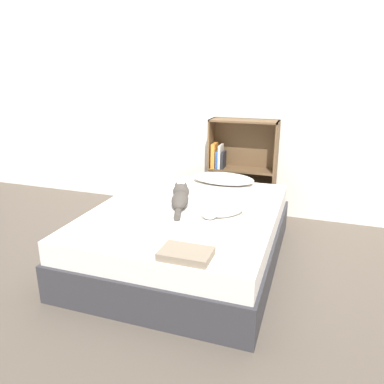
{
  "coord_description": "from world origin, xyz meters",
  "views": [
    {
      "loc": [
        1.0,
        -2.78,
        1.61
      ],
      "look_at": [
        0.0,
        0.15,
        0.57
      ],
      "focal_mm": 35.0,
      "sensor_mm": 36.0,
      "label": 1
    }
  ],
  "objects_px": {
    "cat_dark": "(180,198)",
    "bed": "(187,234)",
    "cat_light": "(222,209)",
    "pillow": "(223,179)",
    "bookshelf": "(241,167)"
  },
  "relations": [
    {
      "from": "cat_dark",
      "to": "bookshelf",
      "type": "distance_m",
      "value": 1.16
    },
    {
      "from": "pillow",
      "to": "bookshelf",
      "type": "distance_m",
      "value": 0.42
    },
    {
      "from": "bed",
      "to": "bookshelf",
      "type": "bearing_deg",
      "value": 80.06
    },
    {
      "from": "cat_light",
      "to": "pillow",
      "type": "bearing_deg",
      "value": -116.28
    },
    {
      "from": "bed",
      "to": "pillow",
      "type": "bearing_deg",
      "value": 81.51
    },
    {
      "from": "pillow",
      "to": "bookshelf",
      "type": "relative_size",
      "value": 0.59
    },
    {
      "from": "cat_dark",
      "to": "bed",
      "type": "bearing_deg",
      "value": -149.14
    },
    {
      "from": "bed",
      "to": "cat_dark",
      "type": "height_order",
      "value": "cat_dark"
    },
    {
      "from": "pillow",
      "to": "bookshelf",
      "type": "bearing_deg",
      "value": 77.31
    },
    {
      "from": "cat_light",
      "to": "bed",
      "type": "bearing_deg",
      "value": -56.17
    },
    {
      "from": "bed",
      "to": "cat_light",
      "type": "bearing_deg",
      "value": -16.19
    },
    {
      "from": "cat_light",
      "to": "bookshelf",
      "type": "height_order",
      "value": "bookshelf"
    },
    {
      "from": "cat_light",
      "to": "bookshelf",
      "type": "bearing_deg",
      "value": -124.56
    },
    {
      "from": "pillow",
      "to": "cat_dark",
      "type": "relative_size",
      "value": 1.13
    },
    {
      "from": "bookshelf",
      "to": "cat_light",
      "type": "bearing_deg",
      "value": -84.59
    }
  ]
}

